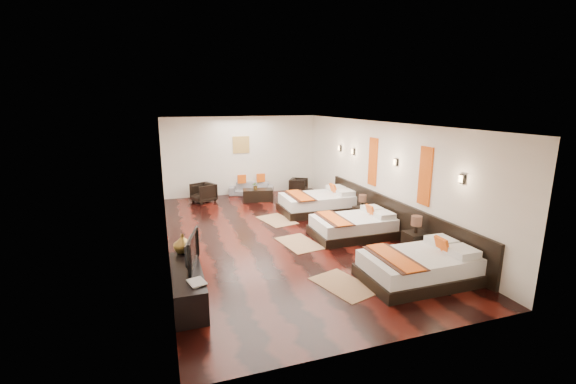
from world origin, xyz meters
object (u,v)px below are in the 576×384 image
object	(u,v)px
bed_far	(318,203)
sofa	(252,189)
table_plant	(256,186)
book	(189,284)
armchair_left	(203,193)
figurine	(183,243)
coffee_table	(258,195)
nightstand_a	(415,240)
bed_mid	(354,226)
tv	(188,250)
bed_near	(419,267)
nightstand_b	(362,213)
armchair_right	(299,186)
tv_console	(188,285)

from	to	relation	value
bed_far	sofa	distance (m)	3.17
table_plant	bed_far	bearing A→B (deg)	-52.27
book	armchair_left	xyz separation A→B (m)	(1.01, 7.16, -0.25)
figurine	coffee_table	size ratio (longest dim) A/B	0.36
figurine	nightstand_a	bearing A→B (deg)	-3.40
nightstand_a	armchair_left	size ratio (longest dim) A/B	1.24
nightstand_a	table_plant	world-z (taller)	nightstand_a
bed_mid	bed_far	xyz separation A→B (m)	(0.00, 2.28, 0.03)
tv	sofa	world-z (taller)	tv
armchair_left	nightstand_a	bearing A→B (deg)	8.94
bed_far	figurine	bearing A→B (deg)	-140.84
figurine	armchair_left	distance (m)	5.88
coffee_table	table_plant	xyz separation A→B (m)	(-0.07, -0.00, 0.33)
bed_near	sofa	size ratio (longest dim) A/B	1.35
tv	sofa	xyz separation A→B (m)	(2.73, 6.88, -0.60)
bed_far	nightstand_a	size ratio (longest dim) A/B	2.57
bed_far	book	bearing A→B (deg)	-131.17
nightstand_a	nightstand_b	xyz separation A→B (m)	(0.00, 2.36, -0.02)
bed_mid	book	xyz separation A→B (m)	(-4.20, -2.53, 0.30)
nightstand_a	bed_near	bearing A→B (deg)	-123.10
bed_near	table_plant	bearing A→B (deg)	102.34
bed_mid	bed_near	bearing A→B (deg)	-89.98
armchair_right	table_plant	distance (m)	1.87
figurine	table_plant	size ratio (longest dim) A/B	1.35
bed_near	sofa	bearing A→B (deg)	100.42
sofa	armchair_left	world-z (taller)	armchair_left
bed_far	nightstand_b	size ratio (longest dim) A/B	2.79
figurine	coffee_table	bearing A→B (deg)	62.48
bed_near	tv_console	size ratio (longest dim) A/B	1.17
bed_mid	coffee_table	world-z (taller)	bed_mid
nightstand_b	armchair_right	distance (m)	3.87
bed_mid	nightstand_b	world-z (taller)	nightstand_b
tv_console	coffee_table	world-z (taller)	tv_console
coffee_table	bed_far	bearing A→B (deg)	-53.61
armchair_left	table_plant	world-z (taller)	table_plant
armchair_left	coffee_table	distance (m)	1.83
nightstand_a	book	size ratio (longest dim) A/B	2.67
nightstand_b	table_plant	size ratio (longest dim) A/B	2.96
armchair_left	bed_mid	bearing A→B (deg)	10.49
book	armchair_left	world-z (taller)	armchair_left
book	armchair_right	bearing A→B (deg)	58.45
tv	figurine	distance (m)	0.64
tv	armchair_right	bearing A→B (deg)	-20.36
tv	book	size ratio (longest dim) A/B	2.96
book	sofa	world-z (taller)	book
bed_near	figurine	size ratio (longest dim) A/B	5.82
bed_far	book	world-z (taller)	bed_far
bed_far	table_plant	world-z (taller)	bed_far
book	coffee_table	distance (m)	7.28
sofa	book	bearing A→B (deg)	-89.55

